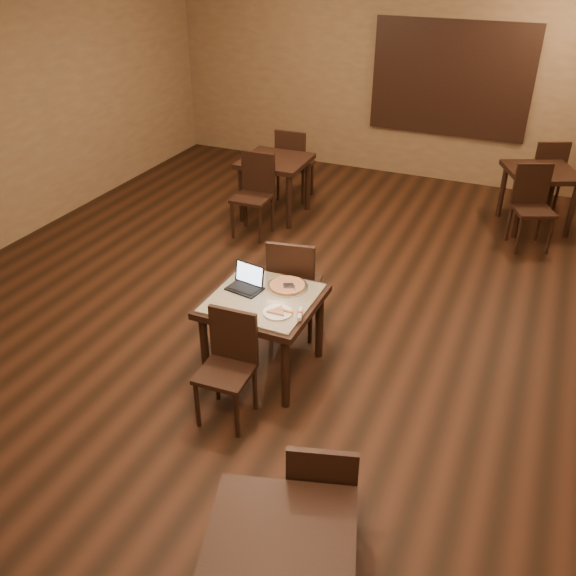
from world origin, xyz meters
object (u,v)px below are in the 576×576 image
at_px(chair_main_near, 229,360).
at_px(laptop, 247,282).
at_px(tiled_table, 263,307).
at_px(other_table_b, 275,169).
at_px(other_table_b_chair_near, 255,190).
at_px(chair_main_far, 293,283).
at_px(pizza_pan, 287,286).
at_px(other_table_c, 280,554).
at_px(other_table_c_chair_far, 322,488).
at_px(other_table_b_chair_far, 293,161).
at_px(other_table_a_chair_far, 545,171).
at_px(other_table_a_chair_near, 532,202).
at_px(other_table_a, 540,180).

distance_m(chair_main_near, laptop, 0.80).
relative_size(tiled_table, other_table_b, 1.04).
bearing_deg(laptop, other_table_b_chair_near, 124.33).
bearing_deg(tiled_table, other_table_b_chair_near, 117.95).
height_order(chair_main_far, pizza_pan, chair_main_far).
xyz_separation_m(pizza_pan, other_table_c, (0.99, -2.33, -0.15)).
distance_m(chair_main_far, other_table_c_chair_far, 2.42).
bearing_deg(other_table_c, pizza_pan, 96.16).
bearing_deg(other_table_c, other_table_b_chair_near, 101.07).
xyz_separation_m(laptop, other_table_c_chair_far, (1.33, -1.63, -0.28)).
distance_m(pizza_pan, other_table_b_chair_far, 3.86).
relative_size(chair_main_near, laptop, 2.89).
height_order(other_table_c, other_table_c_chair_far, other_table_c_chair_far).
distance_m(other_table_b_chair_near, other_table_c, 5.28).
relative_size(chair_main_far, other_table_a_chair_far, 1.02).
bearing_deg(tiled_table, laptop, 154.23).
bearing_deg(chair_main_far, other_table_a_chair_near, -132.55).
distance_m(tiled_table, other_table_a_chair_far, 5.23).
xyz_separation_m(tiled_table, other_table_a_chair_far, (1.98, 4.83, -0.08)).
height_order(tiled_table, pizza_pan, pizza_pan).
distance_m(chair_main_near, pizza_pan, 0.90).
xyz_separation_m(pizza_pan, other_table_b, (-1.48, 2.95, -0.09)).
bearing_deg(laptop, other_table_a, 71.77).
height_order(tiled_table, other_table_a_chair_near, other_table_a_chair_near).
distance_m(tiled_table, laptop, 0.27).
bearing_deg(other_table_b, other_table_a, 15.78).
bearing_deg(other_table_a, chair_main_near, -136.04).
distance_m(tiled_table, pizza_pan, 0.29).
relative_size(pizza_pan, other_table_b_chair_far, 0.36).
relative_size(pizza_pan, other_table_b_chair_near, 0.36).
bearing_deg(other_table_c_chair_far, other_table_a, -114.87).
bearing_deg(other_table_c, other_table_b, 98.25).
distance_m(chair_main_far, other_table_a_chair_near, 3.56).
xyz_separation_m(laptop, pizza_pan, (0.32, 0.14, -0.05)).
height_order(chair_main_near, chair_main_far, chair_main_far).
xyz_separation_m(other_table_a, other_table_b, (-3.31, -1.04, 0.02)).
bearing_deg(chair_main_near, other_table_a, 65.12).
bearing_deg(other_table_c_chair_far, other_table_c, 70.71).
bearing_deg(other_table_a, other_table_c, -121.68).
xyz_separation_m(other_table_a_chair_near, other_table_b_chair_near, (-3.27, -1.05, 0.01)).
bearing_deg(chair_main_near, other_table_a_chair_near, 62.77).
relative_size(chair_main_near, other_table_b, 1.05).
bearing_deg(other_table_c, other_table_c_chair_far, 70.71).
distance_m(chair_main_far, other_table_a_chair_far, 4.66).
xyz_separation_m(other_table_a, other_table_b_chair_near, (-3.31, -1.65, -0.07)).
height_order(other_table_a_chair_near, other_table_c_chair_far, other_table_a_chair_near).
bearing_deg(pizza_pan, tiled_table, -116.57).
bearing_deg(other_table_a_chair_far, other_table_b_chair_far, -6.93).
distance_m(other_table_b, other_table_c_chair_far, 5.34).
relative_size(other_table_a, other_table_b, 1.25).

